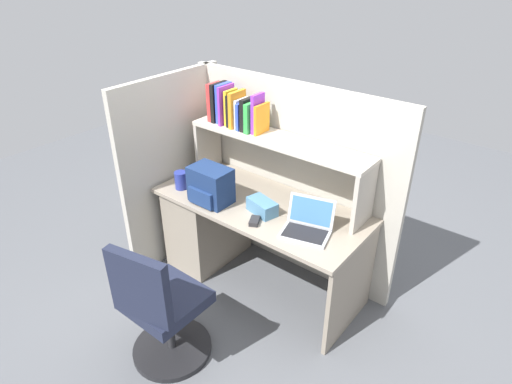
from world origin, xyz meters
The scene contains 13 objects.
ground_plane centered at (0.00, 0.00, 0.00)m, with size 8.00×8.00×0.00m, color #595B60.
desk centered at (-0.39, 0.00, 0.40)m, with size 1.60×0.70×0.73m.
cubicle_partition_rear centered at (0.00, 0.38, 0.78)m, with size 1.84×0.05×1.55m, color #B2ADA0.
cubicle_partition_left centered at (-0.85, -0.05, 0.78)m, with size 0.05×1.06×1.55m, color #B2ADA0.
overhead_hutch centered at (0.00, 0.20, 1.08)m, with size 1.44×0.28×0.45m.
reference_books_on_shelf centered at (-0.39, 0.20, 1.31)m, with size 0.48×0.19×0.30m.
laptop centered at (0.46, -0.09, 0.78)m, with size 0.37×0.33×0.22m.
backpack centered at (-0.31, -0.20, 0.86)m, with size 0.30×0.23×0.27m.
computer_mouse centered at (0.13, -0.23, 0.75)m, with size 0.06×0.10×0.03m, color #262628.
paper_cup centered at (-0.57, 0.00, 0.78)m, with size 0.08×0.08×0.10m, color white.
tissue_box centered at (0.09, -0.09, 0.78)m, with size 0.22×0.12×0.10m, color teal.
snack_canister centered at (-0.62, -0.19, 0.80)m, with size 0.10×0.10×0.14m, color navy.
office_chair centered at (-0.02, -0.97, 0.39)m, with size 0.52×0.52×0.93m.
Camera 1 is at (1.67, -2.16, 2.38)m, focal length 30.74 mm.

